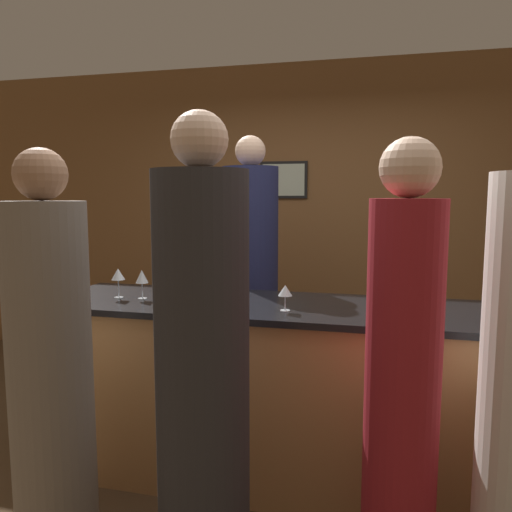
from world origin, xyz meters
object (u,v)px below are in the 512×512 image
object	(u,v)px
guest_0	(203,378)
guest_2	(402,385)
wine_bottle_0	(184,287)
bartender	(251,290)
ice_bucket	(167,275)
guest_1	(51,373)

from	to	relation	value
guest_0	guest_2	bearing A→B (deg)	12.41
guest_2	wine_bottle_0	world-z (taller)	guest_2
bartender	guest_2	xyz separation A→B (m)	(0.99, -1.45, -0.07)
guest_0	ice_bucket	size ratio (longest dim) A/B	10.22
guest_1	wine_bottle_0	distance (m)	0.75
guest_0	guest_1	world-z (taller)	guest_0
bartender	ice_bucket	world-z (taller)	bartender
guest_1	wine_bottle_0	bearing A→B (deg)	55.20
bartender	guest_0	xyz separation A→B (m)	(0.22, -1.62, -0.04)
guest_2	wine_bottle_0	bearing A→B (deg)	158.17
guest_0	guest_1	distance (m)	0.72
guest_1	wine_bottle_0	size ratio (longest dim) A/B	5.81
guest_1	ice_bucket	distance (m)	1.11
ice_bucket	guest_0	bearing A→B (deg)	-60.05
ice_bucket	guest_2	bearing A→B (deg)	-33.91
ice_bucket	guest_1	bearing A→B (deg)	-93.86
wine_bottle_0	guest_2	bearing A→B (deg)	-21.83
wine_bottle_0	guest_0	bearing A→B (deg)	-62.05
guest_1	ice_bucket	xyz separation A→B (m)	(0.07, 1.08, 0.27)
guest_2	guest_1	bearing A→B (deg)	-174.84
guest_1	guest_0	bearing A→B (deg)	-2.77
guest_2	ice_bucket	distance (m)	1.71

